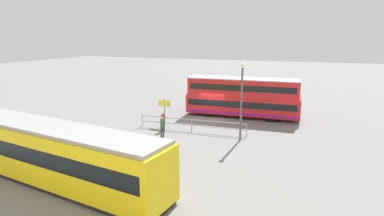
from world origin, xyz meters
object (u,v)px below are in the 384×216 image
object	(u,v)px
info_sign	(164,107)
pedestrian_near_railing	(163,121)
double_decker_bus	(242,97)
tram_yellow	(49,152)
pedestrian_crossing	(162,125)
street_lamp	(242,96)

from	to	relation	value
info_sign	pedestrian_near_railing	bearing A→B (deg)	111.30
double_decker_bus	tram_yellow	distance (m)	19.87
pedestrian_crossing	tram_yellow	bearing A→B (deg)	75.12
double_decker_bus	pedestrian_crossing	distance (m)	10.23
pedestrian_crossing	street_lamp	bearing A→B (deg)	-166.71
pedestrian_near_railing	street_lamp	world-z (taller)	street_lamp
pedestrian_near_railing	street_lamp	distance (m)	7.38
tram_yellow	pedestrian_crossing	bearing A→B (deg)	-104.88
tram_yellow	street_lamp	size ratio (longest dim) A/B	2.62
pedestrian_crossing	info_sign	size ratio (longest dim) A/B	0.70
double_decker_bus	pedestrian_near_railing	xyz separation A→B (m)	(5.38, 7.50, -1.11)
double_decker_bus	pedestrian_crossing	size ratio (longest dim) A/B	6.62
double_decker_bus	info_sign	bearing A→B (deg)	43.28
pedestrian_near_railing	pedestrian_crossing	xyz separation A→B (m)	(-0.69, 1.53, 0.06)
pedestrian_near_railing	tram_yellow	bearing A→B (deg)	80.57
pedestrian_crossing	double_decker_bus	bearing A→B (deg)	-117.44
street_lamp	pedestrian_crossing	bearing A→B (deg)	13.29
double_decker_bus	tram_yellow	size ratio (longest dim) A/B	0.72
pedestrian_near_railing	info_sign	size ratio (longest dim) A/B	0.66
info_sign	street_lamp	xyz separation A→B (m)	(-7.57, 1.85, 1.88)
pedestrian_near_railing	info_sign	distance (m)	2.08
pedestrian_near_railing	pedestrian_crossing	bearing A→B (deg)	114.28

